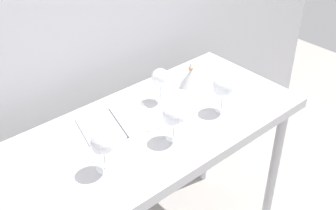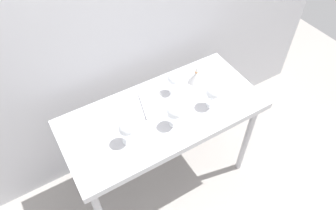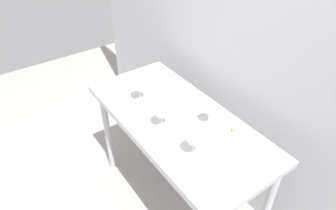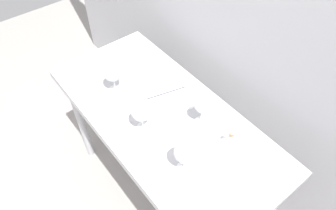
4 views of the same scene
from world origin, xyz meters
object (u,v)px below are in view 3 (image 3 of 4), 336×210
object	(u,v)px
wine_glass_near_right	(195,138)
wine_glass_far_right	(210,108)
open_notebook	(181,104)
wine_glass_near_center	(161,111)
tasting_sheet_upper	(163,84)
wine_glass_near_left	(139,85)
decanter_funnel	(232,135)

from	to	relation	value
wine_glass_near_right	wine_glass_far_right	size ratio (longest dim) A/B	1.06
wine_glass_far_right	open_notebook	xyz separation A→B (m)	(-0.26, -0.02, -0.12)
wine_glass_near_center	wine_glass_far_right	bearing A→B (deg)	59.57
tasting_sheet_upper	wine_glass_near_center	bearing A→B (deg)	-47.69
tasting_sheet_upper	wine_glass_near_right	bearing A→B (deg)	-33.17
wine_glass_near_left	tasting_sheet_upper	xyz separation A→B (m)	(-0.08, 0.25, -0.12)
wine_glass_far_right	decanter_funnel	bearing A→B (deg)	1.02
wine_glass_near_center	decanter_funnel	world-z (taller)	wine_glass_near_center
decanter_funnel	wine_glass_near_center	bearing A→B (deg)	-143.20
wine_glass_near_center	wine_glass_near_right	bearing A→B (deg)	2.18
wine_glass_near_left	decanter_funnel	world-z (taller)	wine_glass_near_left
wine_glass_near_center	wine_glass_far_right	distance (m)	0.30
wine_glass_near_right	decanter_funnel	size ratio (longest dim) A/B	1.28
wine_glass_near_center	wine_glass_far_right	xyz separation A→B (m)	(0.15, 0.26, -0.00)
wine_glass_near_right	wine_glass_near_left	bearing A→B (deg)	178.02
wine_glass_near_right	open_notebook	bearing A→B (deg)	151.48
wine_glass_near_center	tasting_sheet_upper	size ratio (longest dim) A/B	0.66
decanter_funnel	tasting_sheet_upper	bearing A→B (deg)	178.28
open_notebook	wine_glass_near_left	bearing A→B (deg)	-120.58
wine_glass_near_center	wine_glass_near_right	distance (m)	0.31
wine_glass_near_right	tasting_sheet_upper	bearing A→B (deg)	158.76
wine_glass_far_right	open_notebook	size ratio (longest dim) A/B	0.45
wine_glass_near_right	decanter_funnel	bearing A→B (deg)	80.09
wine_glass_far_right	wine_glass_near_left	xyz separation A→B (m)	(-0.47, -0.23, 0.00)
wine_glass_far_right	wine_glass_near_left	distance (m)	0.52
wine_glass_near_center	wine_glass_near_right	size ratio (longest dim) A/B	0.98
wine_glass_near_center	open_notebook	size ratio (longest dim) A/B	0.47
wine_glass_near_left	wine_glass_near_right	bearing A→B (deg)	-1.98
wine_glass_near_left	open_notebook	xyz separation A→B (m)	(0.21, 0.21, -0.12)
wine_glass_near_right	wine_glass_near_left	size ratio (longest dim) A/B	0.99
wine_glass_near_center	wine_glass_near_left	world-z (taller)	wine_glass_near_left
wine_glass_near_center	open_notebook	distance (m)	0.29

